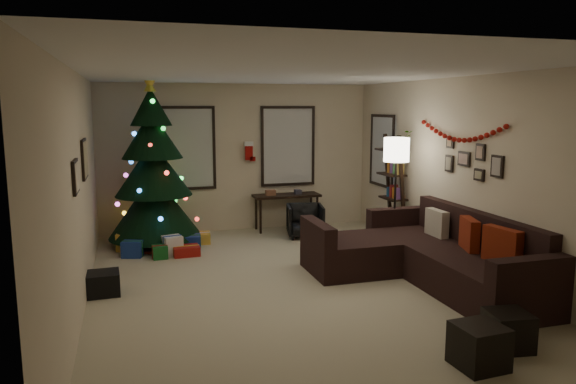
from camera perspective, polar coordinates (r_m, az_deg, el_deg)
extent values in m
plane|color=#BBAF8D|center=(6.96, 0.63, -10.19)|extent=(7.00, 7.00, 0.00)
plane|color=white|center=(6.58, 0.67, 12.59)|extent=(7.00, 7.00, 0.00)
plane|color=beige|center=(10.01, -5.31, 3.62)|extent=(5.00, 0.00, 5.00)
plane|color=beige|center=(3.52, 17.92, -6.97)|extent=(5.00, 0.00, 5.00)
plane|color=beige|center=(6.37, -21.36, -0.09)|extent=(0.00, 7.00, 7.00)
plane|color=beige|center=(7.75, 18.60, 1.59)|extent=(0.00, 7.00, 7.00)
cube|color=#728CB2|center=(9.82, -10.75, 4.56)|extent=(0.94, 0.02, 1.35)
cube|color=beige|center=(9.82, -10.75, 4.56)|extent=(0.94, 0.03, 1.35)
cube|color=#728CB2|center=(10.19, -0.03, 4.88)|extent=(0.94, 0.02, 1.35)
cube|color=beige|center=(10.19, -0.03, 4.88)|extent=(0.94, 0.03, 1.35)
cube|color=#728CB2|center=(9.90, 10.00, 4.33)|extent=(0.05, 0.27, 1.17)
cube|color=beige|center=(9.90, 10.00, 4.33)|extent=(0.05, 0.45, 1.17)
cylinder|color=black|center=(9.31, -13.83, -4.40)|extent=(0.11, 0.11, 0.34)
cone|color=black|center=(9.21, -13.94, -1.36)|extent=(1.52, 1.52, 1.06)
cone|color=black|center=(9.12, -14.09, 2.44)|extent=(1.25, 1.25, 0.89)
cone|color=black|center=(9.08, -14.23, 5.95)|extent=(0.98, 0.98, 0.78)
cone|color=black|center=(9.06, -14.34, 8.77)|extent=(0.67, 0.67, 0.61)
cylinder|color=maroon|center=(9.35, -13.79, -5.27)|extent=(1.23, 1.23, 0.04)
cube|color=navy|center=(8.94, -10.36, -5.22)|extent=(0.35, 0.28, 0.22)
cube|color=gold|center=(9.27, -9.02, -4.81)|extent=(0.25, 0.30, 0.18)
cube|color=#14591E|center=(8.47, -13.40, -6.20)|extent=(0.22, 0.22, 0.20)
cube|color=silver|center=(8.62, -12.14, -5.55)|extent=(0.28, 0.25, 0.30)
cube|color=maroon|center=(8.56, -10.73, -6.13)|extent=(0.40, 0.30, 0.15)
cube|color=navy|center=(8.65, -16.14, -5.82)|extent=(0.30, 0.22, 0.25)
cube|color=gold|center=(9.09, -16.81, -5.05)|extent=(0.26, 0.26, 0.28)
cube|color=black|center=(7.41, 16.83, -7.47)|extent=(1.01, 2.69, 0.47)
cube|color=black|center=(7.52, 19.57, -3.70)|extent=(0.20, 2.69, 0.46)
cube|color=black|center=(6.28, 24.22, -9.62)|extent=(1.01, 0.20, 0.74)
cube|color=black|center=(8.57, 11.57, -4.10)|extent=(1.01, 0.20, 0.74)
cube|color=black|center=(7.66, 7.16, -6.60)|extent=(0.95, 1.01, 0.47)
cube|color=black|center=(7.42, 3.16, -5.98)|extent=(0.18, 1.01, 0.74)
cube|color=maroon|center=(6.83, 21.70, -5.62)|extent=(0.21, 0.52, 0.50)
cube|color=maroon|center=(7.32, 18.63, -4.48)|extent=(0.26, 0.49, 0.47)
cube|color=#BEB199|center=(7.94, 15.46, -3.37)|extent=(0.13, 0.43, 0.43)
cube|color=black|center=(5.24, 19.57, -15.13)|extent=(0.43, 0.43, 0.39)
cube|color=black|center=(5.70, 22.26, -13.41)|extent=(0.44, 0.44, 0.36)
cube|color=black|center=(10.04, -0.15, -0.38)|extent=(1.24, 0.44, 0.04)
cylinder|color=black|center=(9.79, -2.92, -2.64)|extent=(0.04, 0.04, 0.62)
cylinder|color=black|center=(10.13, -3.40, -2.24)|extent=(0.04, 0.04, 0.62)
cylinder|color=black|center=(10.10, 3.11, -2.28)|extent=(0.04, 0.04, 0.62)
cylinder|color=black|center=(10.43, 2.46, -1.91)|extent=(0.04, 0.04, 0.62)
imported|color=black|center=(9.54, 1.83, -3.04)|extent=(0.67, 0.64, 0.59)
cube|color=black|center=(8.98, 12.00, 0.06)|extent=(0.05, 0.05, 1.84)
cube|color=black|center=(9.41, 10.58, 0.51)|extent=(0.05, 0.05, 1.84)
cube|color=black|center=(9.28, 11.00, -3.15)|extent=(0.30, 0.51, 0.03)
cube|color=black|center=(9.21, 11.08, -0.66)|extent=(0.30, 0.51, 0.03)
cube|color=black|center=(9.15, 11.16, 1.86)|extent=(0.30, 0.51, 0.03)
cube|color=black|center=(9.11, 11.24, 4.41)|extent=(0.30, 0.51, 0.03)
imported|color=#4C4C4C|center=(8.91, 11.98, 5.62)|extent=(0.47, 0.43, 0.45)
cylinder|color=black|center=(8.61, 11.07, -6.45)|extent=(0.32, 0.32, 0.03)
cylinder|color=black|center=(8.44, 11.23, -1.31)|extent=(0.03, 0.03, 1.53)
cylinder|color=white|center=(8.33, 11.41, 4.42)|extent=(0.39, 0.39, 0.36)
cube|color=black|center=(7.26, -20.75, 3.30)|extent=(0.04, 0.60, 0.50)
cube|color=tan|center=(7.26, -20.75, 3.30)|extent=(0.01, 0.54, 0.45)
cube|color=black|center=(5.97, -21.58, 1.52)|extent=(0.04, 0.45, 0.35)
cube|color=beige|center=(5.97, -21.58, 1.52)|extent=(0.01, 0.41, 0.31)
cube|color=black|center=(7.24, 21.28, 2.54)|extent=(0.03, 0.22, 0.28)
cube|color=black|center=(7.50, 19.71, 3.99)|extent=(0.03, 0.18, 0.22)
cube|color=black|center=(7.53, 19.59, 1.72)|extent=(0.03, 0.20, 0.16)
cube|color=black|center=(7.80, 18.15, 3.36)|extent=(0.03, 0.26, 0.20)
cube|color=black|center=(8.09, 16.71, 2.91)|extent=(0.03, 0.18, 0.24)
cube|color=black|center=(8.07, 16.80, 5.02)|extent=(0.03, 0.16, 0.16)
cube|color=#990F0C|center=(10.00, -6.20, 4.49)|extent=(0.14, 0.04, 0.30)
cube|color=white|center=(9.99, -6.21, 5.34)|extent=(0.16, 0.05, 0.08)
cube|color=#990F0C|center=(10.02, -5.79, 3.76)|extent=(0.10, 0.04, 0.08)
cube|color=#990F0C|center=(9.93, -4.17, 4.25)|extent=(0.14, 0.04, 0.30)
cube|color=white|center=(9.92, -4.18, 5.11)|extent=(0.16, 0.05, 0.08)
cube|color=#990F0C|center=(9.95, -3.76, 3.51)|extent=(0.10, 0.04, 0.08)
cube|color=black|center=(7.09, -19.69, -9.17)|extent=(0.58, 0.40, 0.28)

